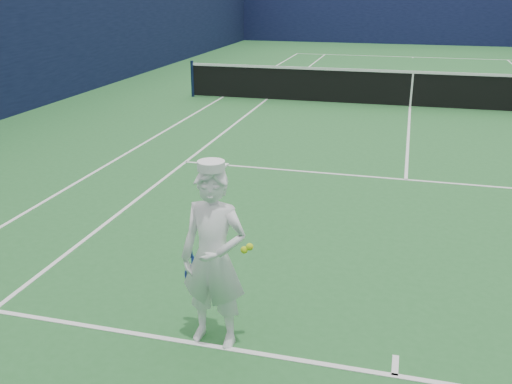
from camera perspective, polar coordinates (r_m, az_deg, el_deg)
ground at (r=16.50m, az=15.14°, el=8.15°), size 80.00×80.00×0.00m
court_markings at (r=16.50m, az=15.14°, el=8.17°), size 11.03×23.83×0.01m
windscreen_fence at (r=16.23m, az=15.80°, el=15.07°), size 20.12×36.12×4.00m
tennis_net at (r=16.40m, az=15.32°, el=10.05°), size 12.88×0.09×1.07m
tennis_player at (r=5.24m, az=-4.25°, el=-6.60°), size 0.76×0.52×1.80m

